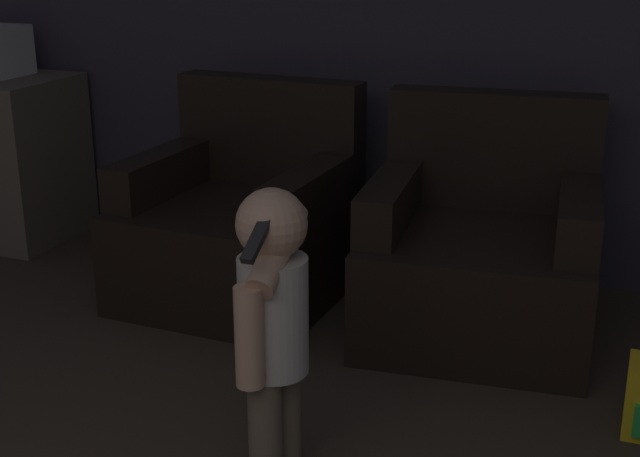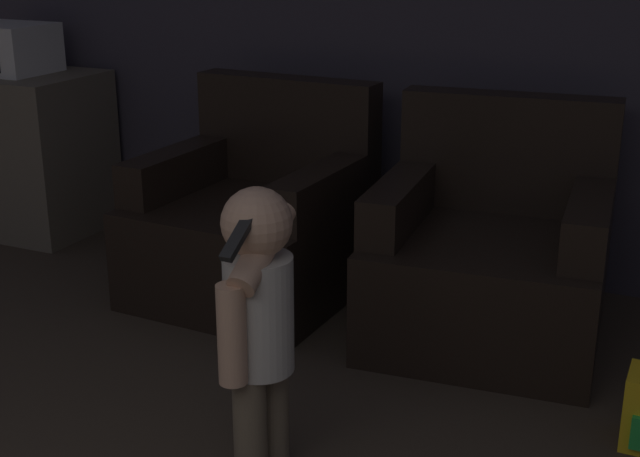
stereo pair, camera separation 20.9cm
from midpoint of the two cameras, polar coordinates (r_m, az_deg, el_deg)
The scene contains 4 objects.
wall_back at distance 4.26m, azimuth 9.29°, elevation 13.97°, with size 8.40×0.05×2.60m.
armchair_left at distance 4.13m, azimuth -6.49°, elevation 0.19°, with size 0.96×0.95×0.97m.
armchair_right at distance 3.77m, azimuth 8.69°, elevation -1.72°, with size 0.99×0.99×0.97m.
person_toddler at distance 2.62m, azimuth -5.37°, elevation -5.66°, with size 0.21×0.36×0.94m.
Camera 1 is at (0.77, 0.30, 1.64)m, focal length 50.00 mm.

